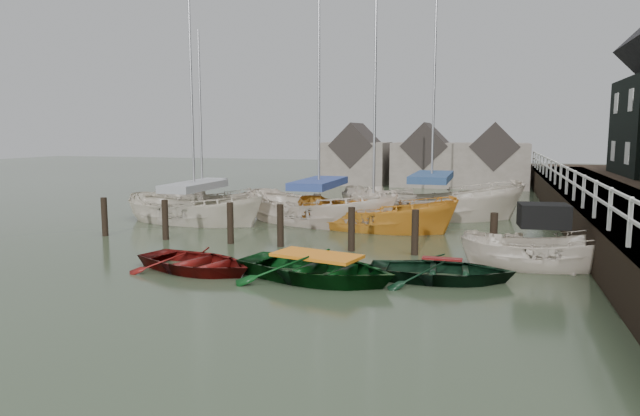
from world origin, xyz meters
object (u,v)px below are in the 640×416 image
(sailboat_e, at_px, (203,210))
(sailboat_d, at_px, (431,216))
(rowboat_dkgreen, at_px, (441,280))
(sailboat_c, at_px, (373,228))
(sailboat_b, at_px, (319,222))
(rowboat_red, at_px, (196,271))
(sailboat_a, at_px, (195,221))
(motorboat, at_px, (542,265))
(rowboat_green, at_px, (317,280))

(sailboat_e, bearing_deg, sailboat_d, -73.95)
(sailboat_e, bearing_deg, rowboat_dkgreen, -118.11)
(sailboat_c, bearing_deg, sailboat_b, 84.90)
(rowboat_red, distance_m, sailboat_b, 8.76)
(rowboat_dkgreen, xyz_separation_m, sailboat_e, (-12.00, 9.72, 0.06))
(rowboat_red, bearing_deg, sailboat_c, -5.65)
(sailboat_b, relative_size, sailboat_d, 0.94)
(rowboat_dkgreen, distance_m, sailboat_b, 9.62)
(rowboat_red, xyz_separation_m, sailboat_a, (-4.18, 7.47, 0.06))
(rowboat_red, relative_size, sailboat_e, 0.38)
(sailboat_d, bearing_deg, sailboat_a, 105.24)
(rowboat_dkgreen, relative_size, sailboat_e, 0.38)
(sailboat_a, height_order, sailboat_b, sailboat_b)
(rowboat_red, bearing_deg, sailboat_d, -7.47)
(rowboat_dkgreen, distance_m, sailboat_a, 12.51)
(motorboat, distance_m, sailboat_a, 13.93)
(rowboat_green, xyz_separation_m, rowboat_dkgreen, (3.05, 0.90, 0.00))
(rowboat_dkgreen, xyz_separation_m, sailboat_a, (-10.66, 6.55, 0.06))
(rowboat_red, relative_size, rowboat_green, 0.85)
(rowboat_dkgreen, bearing_deg, rowboat_red, 93.59)
(sailboat_e, bearing_deg, sailboat_a, -146.11)
(rowboat_green, bearing_deg, motorboat, -48.61)
(rowboat_red, bearing_deg, sailboat_e, 43.75)
(rowboat_green, height_order, sailboat_a, sailboat_a)
(rowboat_red, height_order, motorboat, motorboat)
(rowboat_green, bearing_deg, sailboat_a, 58.87)
(rowboat_green, xyz_separation_m, motorboat, (5.60, 2.99, 0.09))
(sailboat_b, bearing_deg, sailboat_d, -37.21)
(rowboat_green, relative_size, rowboat_dkgreen, 1.17)
(sailboat_a, bearing_deg, sailboat_b, -68.14)
(rowboat_green, bearing_deg, sailboat_d, 4.98)
(rowboat_green, height_order, sailboat_b, sailboat_b)
(rowboat_red, bearing_deg, rowboat_green, -73.34)
(rowboat_dkgreen, xyz_separation_m, sailboat_d, (-1.36, 10.68, 0.06))
(sailboat_c, relative_size, sailboat_d, 0.84)
(sailboat_c, bearing_deg, rowboat_green, -169.08)
(rowboat_green, relative_size, sailboat_c, 0.40)
(sailboat_d, relative_size, sailboat_e, 1.34)
(rowboat_green, distance_m, sailboat_d, 11.70)
(sailboat_a, relative_size, sailboat_d, 0.91)
(rowboat_green, relative_size, sailboat_d, 0.34)
(rowboat_red, height_order, rowboat_dkgreen, rowboat_dkgreen)
(sailboat_c, height_order, sailboat_e, sailboat_c)
(rowboat_dkgreen, relative_size, sailboat_b, 0.31)
(sailboat_b, height_order, sailboat_d, sailboat_d)
(sailboat_c, distance_m, sailboat_d, 3.98)
(sailboat_d, bearing_deg, sailboat_b, 115.34)
(rowboat_red, bearing_deg, motorboat, -55.23)
(rowboat_dkgreen, height_order, sailboat_d, sailboat_d)
(sailboat_a, relative_size, sailboat_c, 1.09)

